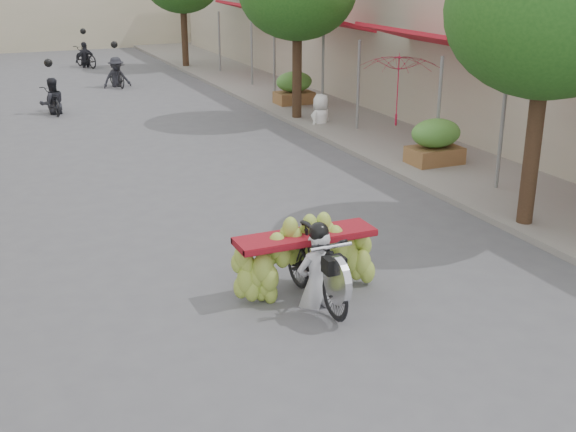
{
  "coord_description": "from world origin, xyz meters",
  "views": [
    {
      "loc": [
        -3.39,
        -5.49,
        4.59
      ],
      "look_at": [
        0.53,
        3.48,
        1.1
      ],
      "focal_mm": 45.0,
      "sensor_mm": 36.0,
      "label": 1
    }
  ],
  "objects": [
    {
      "name": "sidewalk_right",
      "position": [
        7.0,
        15.0,
        0.06
      ],
      "size": [
        4.0,
        60.0,
        0.12
      ],
      "primitive_type": "cube",
      "color": "gray",
      "rests_on": "ground"
    },
    {
      "name": "produce_crate_far",
      "position": [
        6.2,
        16.0,
        0.71
      ],
      "size": [
        1.2,
        0.88,
        1.16
      ],
      "color": "brown",
      "rests_on": "ground"
    },
    {
      "name": "shophouse_row_right",
      "position": [
        11.99,
        14.0,
        3.0
      ],
      "size": [
        9.77,
        40.0,
        6.0
      ],
      "color": "#B1A793",
      "rests_on": "ground"
    },
    {
      "name": "banana_motorbike",
      "position": [
        0.65,
        2.92,
        0.69
      ],
      "size": [
        2.2,
        1.94,
        2.07
      ],
      "color": "black",
      "rests_on": "ground"
    },
    {
      "name": "ground",
      "position": [
        0.0,
        0.0,
        0.0
      ],
      "size": [
        120.0,
        120.0,
        0.0
      ],
      "primitive_type": "plane",
      "color": "#535358",
      "rests_on": "ground"
    },
    {
      "name": "pedestrian",
      "position": [
        5.72,
        13.01,
        0.95
      ],
      "size": [
        0.95,
        0.81,
        1.67
      ],
      "rotation": [
        0.0,
        0.0,
        3.62
      ],
      "color": "white",
      "rests_on": "ground"
    },
    {
      "name": "street_tree_near",
      "position": [
        5.4,
        4.0,
        3.78
      ],
      "size": [
        3.4,
        3.4,
        5.25
      ],
      "color": "#3A2719",
      "rests_on": "ground"
    },
    {
      "name": "bg_motorbike_b",
      "position": [
        1.64,
        22.27,
        0.87
      ],
      "size": [
        1.13,
        1.63,
        1.95
      ],
      "color": "black",
      "rests_on": "ground"
    },
    {
      "name": "market_umbrella",
      "position": [
        6.07,
        9.46,
        2.49
      ],
      "size": [
        2.5,
        2.5,
        1.77
      ],
      "rotation": [
        0.0,
        0.0,
        0.35
      ],
      "color": "#A71631",
      "rests_on": "ground"
    },
    {
      "name": "bg_motorbike_a",
      "position": [
        -1.18,
        18.03,
        0.78
      ],
      "size": [
        0.85,
        1.49,
        1.95
      ],
      "color": "black",
      "rests_on": "ground"
    },
    {
      "name": "bg_motorbike_c",
      "position": [
        1.39,
        28.14,
        0.79
      ],
      "size": [
        1.14,
        1.75,
        1.95
      ],
      "color": "black",
      "rests_on": "ground"
    },
    {
      "name": "produce_crate_mid",
      "position": [
        6.2,
        8.0,
        0.71
      ],
      "size": [
        1.2,
        0.88,
        1.16
      ],
      "color": "brown",
      "rests_on": "ground"
    }
  ]
}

